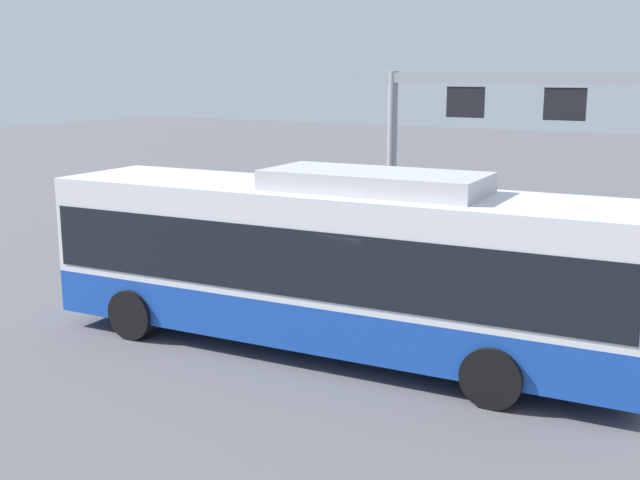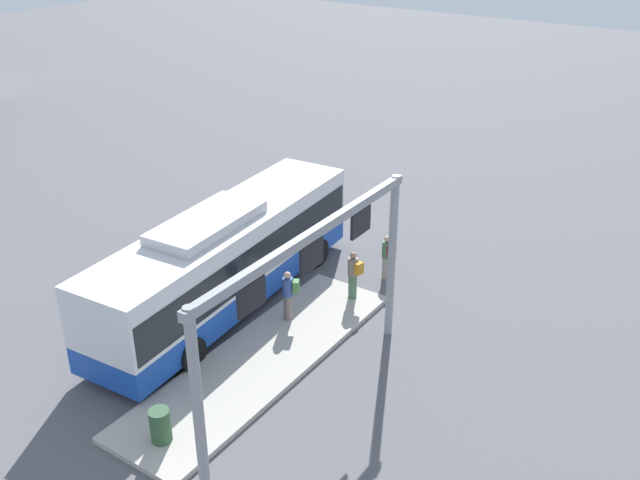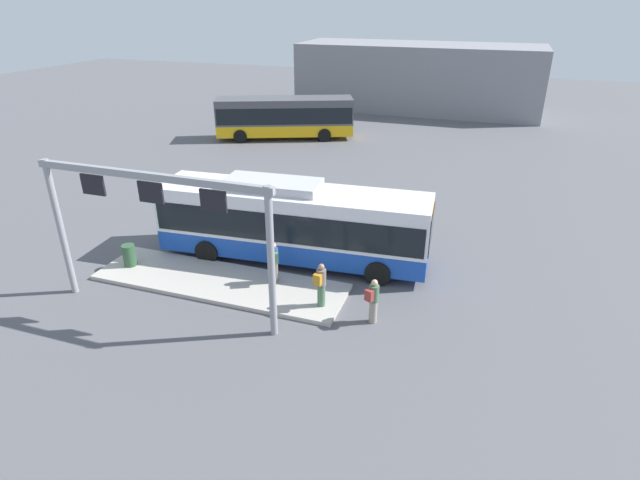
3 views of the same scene
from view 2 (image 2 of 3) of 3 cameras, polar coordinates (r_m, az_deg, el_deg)
name	(u,v)px [view 2 (image 2 of 3)]	position (r m, az deg, el deg)	size (l,w,h in m)	color
ground_plane	(230,303)	(23.69, -7.28, -5.07)	(120.00, 120.00, 0.00)	#56565B
platform_curb	(262,359)	(20.83, -4.71, -9.57)	(10.00, 2.80, 0.16)	#B2ADA3
bus_main	(226,255)	(22.79, -7.55, -1.19)	(11.38, 3.32, 3.46)	#1947AD
person_boarding	(354,274)	(23.09, 2.72, -2.74)	(0.40, 0.57, 1.67)	#476B4C
person_waiting_near	(387,257)	(24.57, 5.43, -1.35)	(0.50, 0.60, 1.67)	gray
person_waiting_mid	(289,294)	(21.97, -2.52, -4.37)	(0.52, 0.60, 1.67)	slate
platform_sign_gantry	(312,284)	(17.14, -0.68, -3.59)	(8.64, 0.24, 5.20)	gray
trash_bin	(160,425)	(18.18, -12.74, -14.37)	(0.52, 0.52, 0.90)	#2D5133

